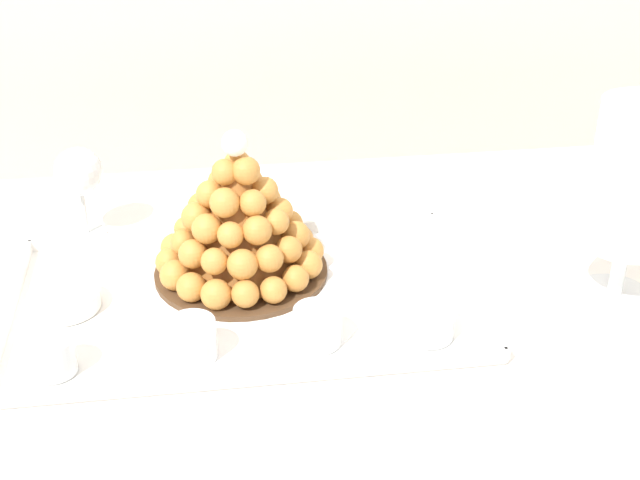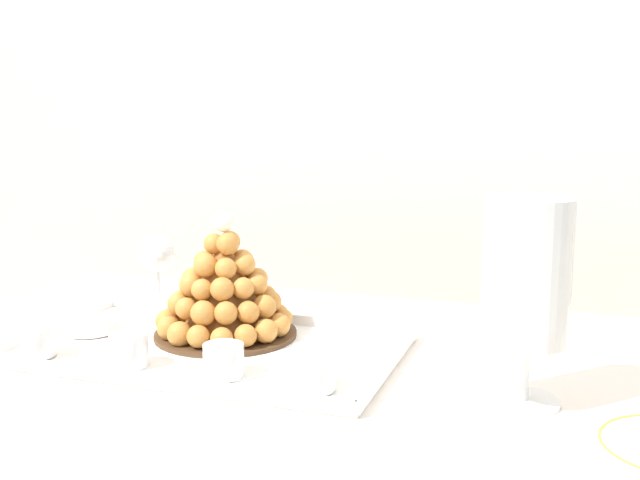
{
  "view_description": "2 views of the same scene",
  "coord_description": "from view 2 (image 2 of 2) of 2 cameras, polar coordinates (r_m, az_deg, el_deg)",
  "views": [
    {
      "loc": [
        -0.2,
        -0.95,
        1.44
      ],
      "look_at": [
        -0.07,
        -0.03,
        0.91
      ],
      "focal_mm": 49.12,
      "sensor_mm": 36.0,
      "label": 1
    },
    {
      "loc": [
        0.4,
        -1.01,
        1.18
      ],
      "look_at": [
        0.03,
        0.04,
        0.98
      ],
      "focal_mm": 42.32,
      "sensor_mm": 36.0,
      "label": 2
    }
  ],
  "objects": [
    {
      "name": "croquembouche",
      "position": [
        1.29,
        -7.25,
        -3.83
      ],
      "size": [
        0.24,
        0.24,
        0.22
      ],
      "color": "#4C331E",
      "rests_on": "serving_tray"
    },
    {
      "name": "macaron_goblet",
      "position": [
        1.03,
        15.35,
        -2.75
      ],
      "size": [
        0.12,
        0.12,
        0.28
      ],
      "color": "white",
      "rests_on": "buffet_table"
    },
    {
      "name": "backdrop_wall",
      "position": [
        2.02,
        7.83,
        11.97
      ],
      "size": [
        4.8,
        0.1,
        2.5
      ],
      "primitive_type": "cube",
      "color": "silver",
      "rests_on": "ground_plane"
    },
    {
      "name": "creme_brulee_ramekin",
      "position": [
        1.38,
        -16.98,
        -6.1
      ],
      "size": [
        0.09,
        0.09,
        0.02
      ],
      "color": "white",
      "rests_on": "serving_tray"
    },
    {
      "name": "dessert_cup_mid_right",
      "position": [
        1.06,
        -0.55,
        -10.03
      ],
      "size": [
        0.06,
        0.06,
        0.05
      ],
      "color": "silver",
      "rests_on": "serving_tray"
    },
    {
      "name": "dessert_cup_mid_left",
      "position": [
        1.18,
        -14.25,
        -8.15
      ],
      "size": [
        0.06,
        0.06,
        0.05
      ],
      "color": "silver",
      "rests_on": "serving_tray"
    },
    {
      "name": "dessert_cup_centre",
      "position": [
        1.12,
        -7.31,
        -9.09
      ],
      "size": [
        0.06,
        0.06,
        0.05
      ],
      "color": "silver",
      "rests_on": "serving_tray"
    },
    {
      "name": "serving_tray",
      "position": [
        1.25,
        -8.47,
        -8.16
      ],
      "size": [
        0.62,
        0.36,
        0.02
      ],
      "color": "white",
      "rests_on": "buffet_table"
    },
    {
      "name": "buffet_table",
      "position": [
        1.19,
        -2.36,
        -13.74
      ],
      "size": [
        1.44,
        0.99,
        0.78
      ],
      "color": "brown",
      "rests_on": "ground_plane"
    },
    {
      "name": "wine_glass",
      "position": [
        1.53,
        -12.19,
        -1.19
      ],
      "size": [
        0.07,
        0.07,
        0.14
      ],
      "color": "silver",
      "rests_on": "buffet_table"
    },
    {
      "name": "dessert_cup_left",
      "position": [
        1.27,
        -20.57,
        -7.3
      ],
      "size": [
        0.05,
        0.05,
        0.05
      ],
      "color": "silver",
      "rests_on": "serving_tray"
    }
  ]
}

